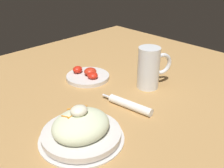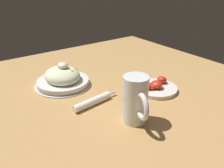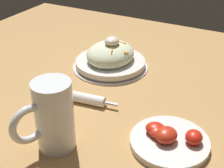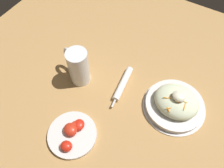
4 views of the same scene
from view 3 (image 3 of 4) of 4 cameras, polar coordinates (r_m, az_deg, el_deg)
The scene contains 5 objects.
ground_plane at distance 0.81m, azimuth -3.38°, elevation -5.04°, with size 1.43×1.43×0.00m, color #B2844C.
salad_plate at distance 1.00m, azimuth -0.29°, elevation 4.68°, with size 0.24×0.24×0.10m.
beer_mug at distance 0.68m, azimuth -10.49°, elevation -6.29°, with size 0.14×0.08×0.16m.
napkin_roll at distance 0.85m, azimuth -6.30°, elevation -2.28°, with size 0.05×0.20×0.03m.
tomato_plate at distance 0.71m, azimuth 10.19°, elevation -9.76°, with size 0.17×0.17×0.05m.
Camera 3 is at (-0.56, -0.35, 0.47)m, focal length 51.07 mm.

